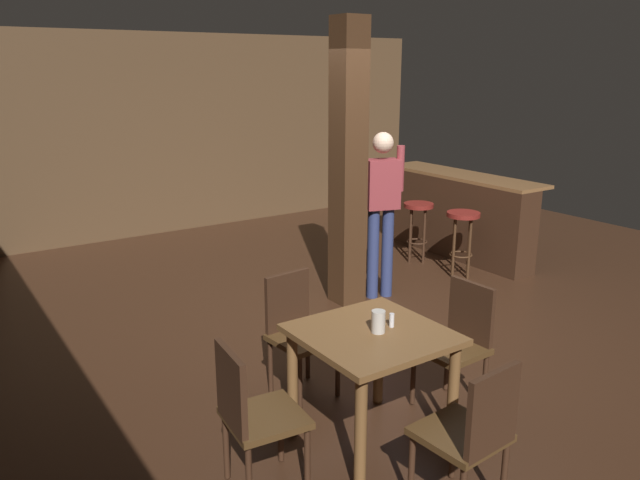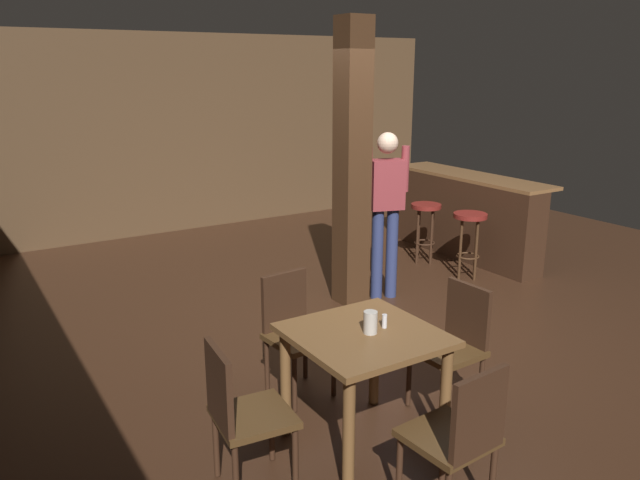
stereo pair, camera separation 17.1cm
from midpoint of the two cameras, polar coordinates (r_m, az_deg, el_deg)
ground_plane at (r=5.89m, az=6.94°, el=-7.95°), size 10.80×10.80×0.00m
wall_back at (r=9.37m, az=-10.52°, el=9.58°), size 8.00×0.10×2.80m
pillar at (r=6.13m, az=3.76°, el=6.72°), size 0.28×0.28×2.80m
dining_table at (r=3.94m, az=5.30°, el=-10.34°), size 0.86×0.86×0.77m
chair_south at (r=3.48m, az=14.07°, el=-16.85°), size 0.45×0.45×0.89m
chair_west at (r=3.59m, az=-5.88°, el=-15.27°), size 0.46×0.46×0.89m
chair_north at (r=4.58m, az=-1.34°, el=-8.04°), size 0.46×0.46×0.89m
chair_east at (r=4.50m, az=13.29°, el=-8.98°), size 0.44×0.44×0.89m
napkin_cup at (r=3.84m, az=5.91°, el=-7.51°), size 0.09×0.09×0.14m
salt_shaker at (r=3.94m, az=7.17°, el=-7.38°), size 0.03×0.03×0.09m
standing_person at (r=6.35m, az=6.81°, el=3.30°), size 0.47×0.29×1.72m
bar_counter at (r=8.09m, az=13.55°, el=2.21°), size 0.56×2.29×1.04m
bar_stool_near at (r=7.24m, az=14.17°, el=0.99°), size 0.38×0.38×0.75m
bar_stool_mid at (r=7.72m, az=10.27°, el=1.97°), size 0.36×0.36×0.73m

